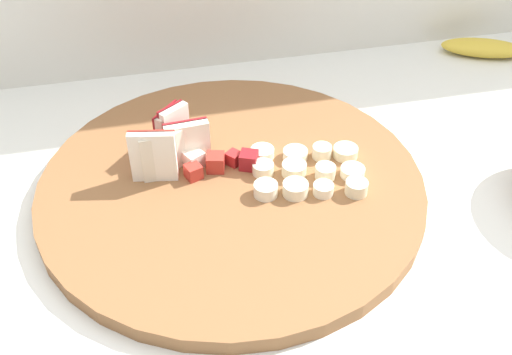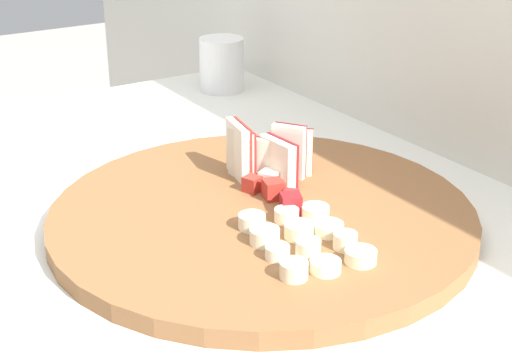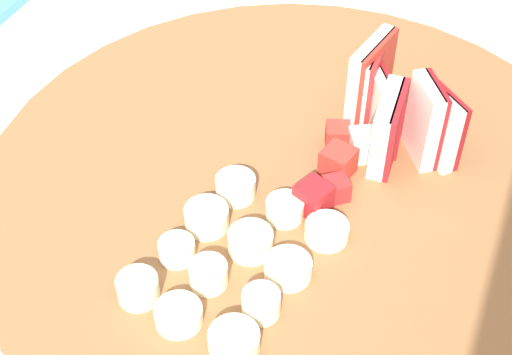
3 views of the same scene
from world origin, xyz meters
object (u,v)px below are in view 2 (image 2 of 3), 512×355
cutting_board (262,216)px  small_jar (222,64)px  apple_wedge_fan (267,155)px  banana_slice_rows (304,238)px  apple_dice_pile (275,190)px

cutting_board → small_jar: (-0.44, 0.21, 0.03)m
cutting_board → apple_wedge_fan: 0.09m
apple_wedge_fan → banana_slice_rows: size_ratio=0.68×
cutting_board → apple_wedge_fan: bearing=143.4°
apple_wedge_fan → banana_slice_rows: 0.16m
apple_dice_pile → banana_slice_rows: 0.11m
apple_wedge_fan → small_jar: bearing=156.9°
cutting_board → apple_dice_pile: (-0.01, 0.02, 0.02)m
cutting_board → apple_wedge_fan: apple_wedge_fan is taller
apple_wedge_fan → cutting_board: bearing=-36.6°
cutting_board → apple_dice_pile: 0.03m
cutting_board → apple_wedge_fan: (-0.06, 0.05, 0.04)m
cutting_board → apple_dice_pile: apple_dice_pile is taller
small_jar → cutting_board: bearing=-25.3°
apple_dice_pile → apple_wedge_fan: bearing=156.3°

